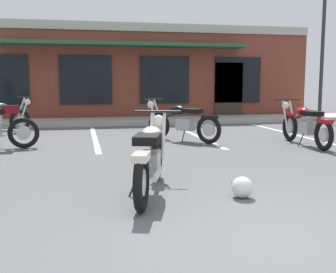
% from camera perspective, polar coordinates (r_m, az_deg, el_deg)
% --- Properties ---
extents(ground_plane, '(80.00, 80.00, 0.00)m').
position_cam_1_polar(ground_plane, '(6.96, 1.74, -3.91)').
color(ground_plane, '#515154').
extents(sidewalk_kerb, '(22.00, 1.80, 0.14)m').
position_cam_1_polar(sidewalk_kerb, '(14.08, -5.26, 2.14)').
color(sidewalk_kerb, '#A8A59E').
rests_on(sidewalk_kerb, ground_plane).
extents(brick_storefront_building, '(14.11, 7.07, 3.47)m').
position_cam_1_polar(brick_storefront_building, '(18.14, -6.85, 8.58)').
color(brick_storefront_building, brown).
rests_on(brick_storefront_building, ground_plane).
extents(painted_stall_lines, '(7.88, 4.80, 0.01)m').
position_cam_1_polar(painted_stall_lines, '(10.54, -2.99, 0.01)').
color(painted_stall_lines, silver).
rests_on(painted_stall_lines, ground_plane).
extents(motorcycle_foreground_classic, '(0.93, 2.05, 0.98)m').
position_cam_1_polar(motorcycle_foreground_classic, '(5.11, -2.43, -2.80)').
color(motorcycle_foreground_classic, black).
rests_on(motorcycle_foreground_classic, ground_plane).
extents(motorcycle_red_sportbike, '(0.66, 2.11, 0.98)m').
position_cam_1_polar(motorcycle_red_sportbike, '(9.51, 18.34, 1.61)').
color(motorcycle_red_sportbike, black).
rests_on(motorcycle_red_sportbike, ground_plane).
extents(motorcycle_silver_naked, '(1.55, 1.75, 0.98)m').
position_cam_1_polar(motorcycle_silver_naked, '(9.71, 1.93, 2.10)').
color(motorcycle_silver_naked, black).
rests_on(motorcycle_silver_naked, ground_plane).
extents(helmet_on_pavement, '(0.26, 0.26, 0.26)m').
position_cam_1_polar(helmet_on_pavement, '(5.06, 10.14, -6.87)').
color(helmet_on_pavement, silver).
rests_on(helmet_on_pavement, ground_plane).
extents(parking_lot_lamp_post, '(0.24, 0.76, 5.01)m').
position_cam_1_polar(parking_lot_lamp_post, '(15.14, 20.82, 14.10)').
color(parking_lot_lamp_post, '#2D2D33').
rests_on(parking_lot_lamp_post, ground_plane).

